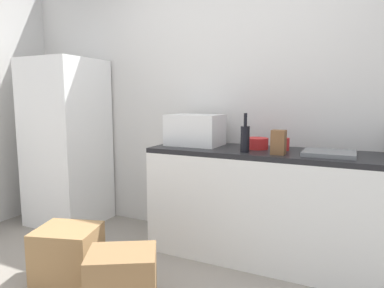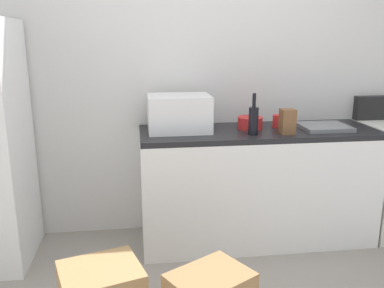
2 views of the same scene
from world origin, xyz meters
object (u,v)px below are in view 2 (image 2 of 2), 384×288
Objects in this scene: microwave at (179,113)px; coffee_mug at (278,121)px; knife_block at (287,122)px; wine_bottle at (253,120)px; mixing_bowl at (250,123)px.

coffee_mug is at bearing 1.22° from microwave.
coffee_mug is at bearing 89.16° from knife_block.
microwave is at bearing 165.73° from knife_block.
microwave is 4.60× the size of coffee_mug.
wine_bottle is 0.22m from mixing_bowl.
knife_block is (0.25, -0.00, -0.02)m from wine_bottle.
coffee_mug reaches higher than mixing_bowl.
microwave is 0.56m from mixing_bowl.
knife_block reaches higher than mixing_bowl.
microwave reaches higher than coffee_mug.
knife_block is at bearing -0.10° from wine_bottle.
coffee_mug is 0.53× the size of mixing_bowl.
coffee_mug is 0.56× the size of knife_block.
wine_bottle is 3.00× the size of coffee_mug.
knife_block is at bearing -90.84° from coffee_mug.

